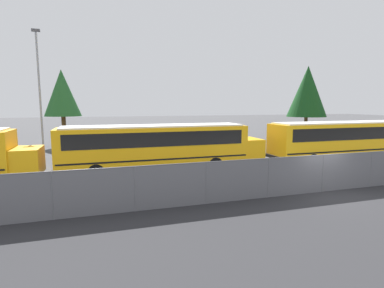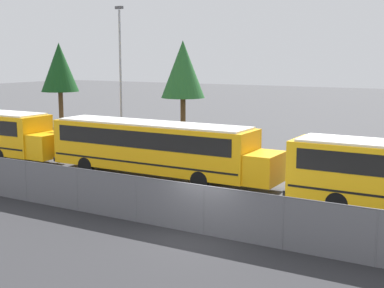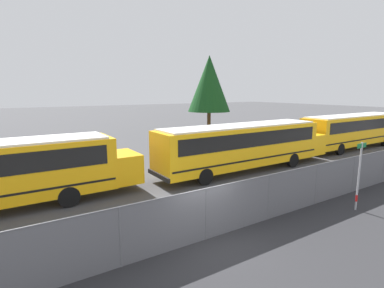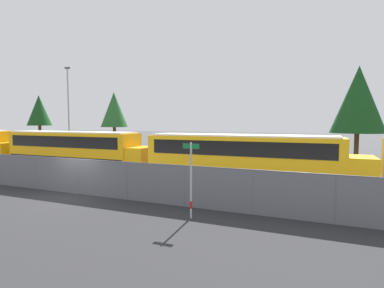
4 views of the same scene
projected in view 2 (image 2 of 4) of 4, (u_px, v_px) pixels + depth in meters
The scene contains 6 objects.
ground_plane at pixel (204, 235), 20.15m from camera, with size 200.00×200.00×0.00m, color #424244.
fence at pixel (204, 210), 19.99m from camera, with size 68.90×0.07×1.92m.
school_bus_1 at pixel (155, 145), 29.27m from camera, with size 13.62×2.55×3.09m.
light_pole at pixel (120, 72), 39.21m from camera, with size 0.60×0.24×10.23m.
tree_0 at pixel (183, 70), 45.07m from camera, with size 3.70×3.70×8.00m.
tree_1 at pixel (59, 68), 50.69m from camera, with size 3.54×3.54×7.95m.
Camera 2 is at (9.35, -16.92, 6.63)m, focal length 50.00 mm.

